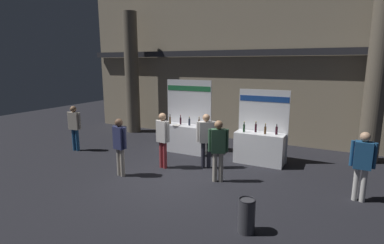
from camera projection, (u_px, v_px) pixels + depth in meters
The scene contains 11 objects.
ground_plane at pixel (179, 179), 8.23m from camera, with size 29.34×29.34×0.00m, color black.
hall_colonnade at pixel (238, 63), 11.91m from camera, with size 14.67×1.37×6.49m.
exhibitor_booth_0 at pixel (185, 135), 10.69m from camera, with size 1.77×0.69×2.58m.
exhibitor_booth_1 at pixel (260, 145), 9.43m from camera, with size 1.62×0.66×2.35m.
trash_bin at pixel (246, 216), 5.58m from camera, with size 0.32×0.32×0.67m.
visitor_0 at pixel (120, 143), 8.27m from camera, with size 0.48×0.26×1.67m.
visitor_1 at pixel (218, 146), 7.85m from camera, with size 0.50×0.34×1.70m.
visitor_2 at pixel (74, 125), 10.71m from camera, with size 0.56×0.25×1.66m.
visitor_3 at pixel (363, 161), 6.72m from camera, with size 0.54×0.26×1.66m.
visitor_4 at pixel (163, 136), 8.90m from camera, with size 0.51×0.26×1.71m.
visitor_5 at pixel (206, 136), 8.89m from camera, with size 0.51×0.43×1.69m.
Camera 1 is at (3.82, -6.76, 3.17)m, focal length 27.57 mm.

